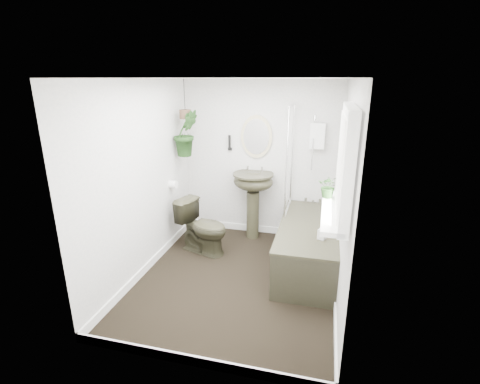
# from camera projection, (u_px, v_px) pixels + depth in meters

# --- Properties ---
(floor) EXTENTS (2.30, 2.80, 0.02)m
(floor) POSITION_uv_depth(u_px,v_px,m) (237.00, 279.00, 4.20)
(floor) COLOR black
(floor) RESTS_ON ground
(ceiling) EXTENTS (2.30, 2.80, 0.02)m
(ceiling) POSITION_uv_depth(u_px,v_px,m) (236.00, 77.00, 3.48)
(ceiling) COLOR white
(ceiling) RESTS_ON ground
(wall_back) EXTENTS (2.30, 0.02, 2.30)m
(wall_back) POSITION_uv_depth(u_px,v_px,m) (261.00, 160.00, 5.14)
(wall_back) COLOR silver
(wall_back) RESTS_ON ground
(wall_front) EXTENTS (2.30, 0.02, 2.30)m
(wall_front) POSITION_uv_depth(u_px,v_px,m) (188.00, 243.00, 2.54)
(wall_front) COLOR silver
(wall_front) RESTS_ON ground
(wall_left) EXTENTS (0.02, 2.80, 2.30)m
(wall_left) POSITION_uv_depth(u_px,v_px,m) (142.00, 180.00, 4.11)
(wall_left) COLOR silver
(wall_left) RESTS_ON ground
(wall_right) EXTENTS (0.02, 2.80, 2.30)m
(wall_right) POSITION_uv_depth(u_px,v_px,m) (346.00, 196.00, 3.58)
(wall_right) COLOR silver
(wall_right) RESTS_ON ground
(skirting) EXTENTS (2.30, 2.80, 0.10)m
(skirting) POSITION_uv_depth(u_px,v_px,m) (237.00, 275.00, 4.18)
(skirting) COLOR white
(skirting) RESTS_ON floor
(bathtub) EXTENTS (0.72, 1.72, 0.58)m
(bathtub) POSITION_uv_depth(u_px,v_px,m) (308.00, 246.00, 4.39)
(bathtub) COLOR #302E1F
(bathtub) RESTS_ON floor
(bath_screen) EXTENTS (0.04, 0.72, 1.40)m
(bath_screen) POSITION_uv_depth(u_px,v_px,m) (290.00, 159.00, 4.61)
(bath_screen) COLOR silver
(bath_screen) RESTS_ON bathtub
(shower_box) EXTENTS (0.20, 0.10, 0.35)m
(shower_box) POSITION_uv_depth(u_px,v_px,m) (317.00, 136.00, 4.77)
(shower_box) COLOR white
(shower_box) RESTS_ON wall_back
(oval_mirror) EXTENTS (0.46, 0.03, 0.62)m
(oval_mirror) POSITION_uv_depth(u_px,v_px,m) (256.00, 137.00, 5.01)
(oval_mirror) COLOR #C1B389
(oval_mirror) RESTS_ON wall_back
(wall_sconce) EXTENTS (0.04, 0.04, 0.22)m
(wall_sconce) POSITION_uv_depth(u_px,v_px,m) (230.00, 143.00, 5.13)
(wall_sconce) COLOR black
(wall_sconce) RESTS_ON wall_back
(toilet_roll_holder) EXTENTS (0.11, 0.11, 0.11)m
(toilet_roll_holder) POSITION_uv_depth(u_px,v_px,m) (173.00, 184.00, 4.82)
(toilet_roll_holder) COLOR white
(toilet_roll_holder) RESTS_ON wall_left
(window_recess) EXTENTS (0.08, 1.00, 0.90)m
(window_recess) POSITION_uv_depth(u_px,v_px,m) (346.00, 163.00, 2.79)
(window_recess) COLOR white
(window_recess) RESTS_ON wall_right
(window_sill) EXTENTS (0.18, 1.00, 0.04)m
(window_sill) POSITION_uv_depth(u_px,v_px,m) (332.00, 211.00, 2.94)
(window_sill) COLOR white
(window_sill) RESTS_ON wall_right
(window_blinds) EXTENTS (0.01, 0.86, 0.76)m
(window_blinds) POSITION_uv_depth(u_px,v_px,m) (340.00, 163.00, 2.80)
(window_blinds) COLOR white
(window_blinds) RESTS_ON wall_right
(toilet) EXTENTS (0.81, 0.61, 0.73)m
(toilet) POSITION_uv_depth(u_px,v_px,m) (203.00, 227.00, 4.76)
(toilet) COLOR #302E1F
(toilet) RESTS_ON floor
(pedestal_sink) EXTENTS (0.70, 0.63, 1.01)m
(pedestal_sink) POSITION_uv_depth(u_px,v_px,m) (253.00, 206.00, 5.15)
(pedestal_sink) COLOR #302E1F
(pedestal_sink) RESTS_ON floor
(sill_plant) EXTENTS (0.20, 0.18, 0.21)m
(sill_plant) POSITION_uv_depth(u_px,v_px,m) (329.00, 186.00, 3.18)
(sill_plant) COLOR black
(sill_plant) RESTS_ON window_sill
(hanging_plant) EXTENTS (0.45, 0.45, 0.64)m
(hanging_plant) POSITION_uv_depth(u_px,v_px,m) (186.00, 133.00, 4.81)
(hanging_plant) COLOR black
(hanging_plant) RESTS_ON ceiling
(soap_bottle) EXTENTS (0.10, 0.11, 0.17)m
(soap_bottle) POSITION_uv_depth(u_px,v_px,m) (322.00, 232.00, 3.88)
(soap_bottle) COLOR #2C2422
(soap_bottle) RESTS_ON bathtub
(hanging_pot) EXTENTS (0.16, 0.16, 0.12)m
(hanging_pot) POSITION_uv_depth(u_px,v_px,m) (185.00, 114.00, 4.73)
(hanging_pot) COLOR #4D3626
(hanging_pot) RESTS_ON ceiling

